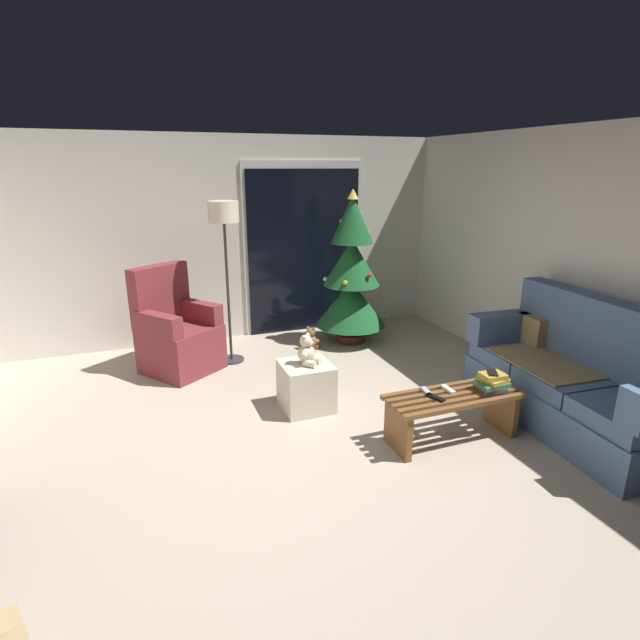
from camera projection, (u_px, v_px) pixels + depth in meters
name	position (u px, v px, depth m)	size (l,w,h in m)	color
ground_plane	(304.00, 456.00, 3.82)	(7.00, 7.00, 0.00)	#B2A38E
wall_back	(223.00, 240.00, 6.19)	(5.72, 0.12, 2.50)	silver
wall_right	(607.00, 270.00, 4.42)	(0.12, 6.00, 2.50)	silver
patio_door_frame	(304.00, 248.00, 6.52)	(1.60, 0.02, 2.20)	silver
patio_door_glass	(304.00, 252.00, 6.52)	(1.50, 0.02, 2.10)	black
couch	(576.00, 381.00, 4.20)	(0.89, 1.98, 1.08)	slate
coffee_table	(452.00, 409.00, 3.99)	(1.10, 0.40, 0.40)	brown
remote_silver	(427.00, 392.00, 3.97)	(0.04, 0.16, 0.02)	#ADADB2
remote_black	(435.00, 397.00, 3.87)	(0.04, 0.16, 0.02)	black
remote_white	(448.00, 389.00, 4.01)	(0.04, 0.16, 0.02)	silver
book_stack	(492.00, 382.00, 4.00)	(0.25, 0.22, 0.14)	#4C4C51
cell_phone	(492.00, 372.00, 3.99)	(0.07, 0.14, 0.01)	black
christmas_tree	(351.00, 277.00, 6.10)	(0.87, 0.87, 1.88)	#4C1E19
armchair	(177.00, 334.00, 5.35)	(0.96, 0.96, 1.13)	maroon
floor_lamp	(224.00, 228.00, 5.26)	(0.32, 0.32, 1.78)	#2D2D30
ottoman	(306.00, 386.00, 4.53)	(0.44, 0.44, 0.43)	beige
teddy_bear_cream	(307.00, 351.00, 4.42)	(0.21, 0.21, 0.29)	beige
teddy_bear_chestnut_by_tree	(311.00, 340.00, 6.03)	(0.21, 0.21, 0.29)	brown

